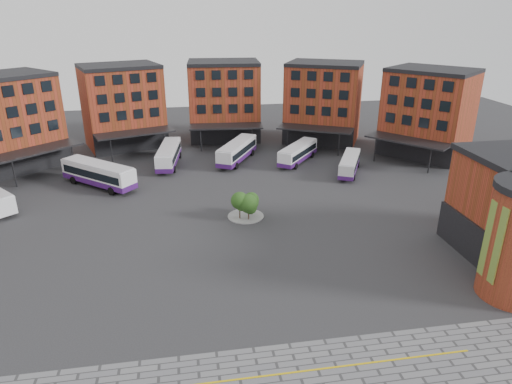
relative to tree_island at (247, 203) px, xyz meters
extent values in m
plane|color=#28282B|center=(-2.06, -11.51, -1.96)|extent=(160.00, 160.00, 0.00)
cube|color=gold|center=(-0.06, -25.51, -1.93)|extent=(26.00, 0.15, 0.02)
cube|color=#983421|center=(-33.50, 25.42, 5.04)|extent=(16.35, 16.13, 14.00)
cube|color=black|center=(-30.26, 21.81, 0.04)|extent=(10.00, 9.07, 4.00)
cube|color=black|center=(-33.50, 25.42, 12.34)|extent=(16.55, 16.35, 0.60)
cube|color=black|center=(-30.13, 21.66, 7.24)|extent=(8.60, 7.77, 8.00)
cube|color=black|center=(-28.69, 20.07, 2.04)|extent=(12.61, 11.97, 0.25)
cylinder|color=black|center=(-30.86, 15.68, 0.04)|extent=(0.20, 0.20, 4.00)
cylinder|color=black|center=(-24.10, 21.77, 0.04)|extent=(0.20, 0.20, 4.00)
cube|color=#983421|center=(-17.36, 34.93, 5.04)|extent=(15.55, 13.69, 14.00)
cube|color=black|center=(-15.78, 30.34, 0.04)|extent=(12.45, 4.71, 4.00)
cube|color=black|center=(-17.36, 34.93, 12.34)|extent=(15.65, 13.97, 0.60)
cube|color=black|center=(-15.71, 30.15, 7.24)|extent=(10.87, 3.87, 8.00)
cube|color=black|center=(-15.01, 28.12, 2.04)|extent=(13.72, 8.39, 0.25)
cylinder|color=black|center=(-18.73, 24.94, 0.04)|extent=(0.20, 0.20, 4.00)
cylinder|color=black|center=(-10.12, 27.90, 0.04)|extent=(0.20, 0.20, 4.00)
cube|color=#983421|center=(1.22, 37.37, 5.04)|extent=(13.67, 10.88, 14.00)
cube|color=black|center=(0.88, 32.54, 0.04)|extent=(13.00, 1.41, 4.00)
cube|color=black|center=(1.22, 37.37, 12.34)|extent=(13.69, 11.18, 0.60)
cube|color=black|center=(0.87, 32.34, 7.24)|extent=(11.42, 0.95, 8.00)
cube|color=black|center=(0.72, 30.19, 2.04)|extent=(13.28, 5.30, 0.25)
cylinder|color=black|center=(-3.94, 28.71, 0.04)|extent=(0.20, 0.20, 4.00)
cylinder|color=black|center=(5.13, 28.08, 0.04)|extent=(0.20, 0.20, 4.00)
cube|color=#983421|center=(19.28, 32.37, 5.04)|extent=(16.12, 14.81, 14.00)
cube|color=black|center=(17.08, 28.04, 0.04)|extent=(11.81, 6.35, 4.00)
cube|color=black|center=(19.28, 32.37, 12.34)|extent=(16.26, 15.08, 0.60)
cube|color=black|center=(16.99, 27.87, 7.24)|extent=(10.26, 5.33, 8.00)
cube|color=black|center=(16.01, 25.95, 2.04)|extent=(13.58, 9.82, 0.25)
cylinder|color=black|center=(11.14, 26.41, 0.04)|extent=(0.20, 0.20, 4.00)
cylinder|color=black|center=(19.25, 22.28, 0.04)|extent=(0.20, 0.20, 4.00)
cube|color=#983421|center=(33.95, 20.70, 5.04)|extent=(16.02, 16.39, 14.00)
cube|color=black|center=(30.23, 17.58, 0.04)|extent=(8.74, 10.28, 4.00)
cube|color=black|center=(33.95, 20.70, 12.34)|extent=(16.25, 16.58, 0.60)
cube|color=black|center=(30.08, 17.45, 7.24)|extent=(7.47, 8.86, 8.00)
cube|color=black|center=(28.43, 16.07, 2.04)|extent=(11.73, 12.79, 0.25)
cylinder|color=black|center=(24.13, 18.40, 0.04)|extent=(0.20, 0.20, 4.00)
cylinder|color=black|center=(29.98, 11.43, 0.04)|extent=(0.20, 0.20, 4.00)
cube|color=black|center=(20.84, -13.51, 0.04)|extent=(0.40, 12.00, 4.00)
cube|color=#C96D17|center=(18.04, -19.51, 3.54)|extent=(0.12, 2.20, 7.00)
cylinder|color=gray|center=(-0.06, 0.49, -1.90)|extent=(4.40, 4.40, 0.12)
cylinder|color=#332114|center=(-0.86, -0.11, -1.08)|extent=(0.14, 0.14, 1.75)
sphere|color=#224416|center=(-0.86, -0.11, 0.49)|extent=(2.11, 2.11, 2.11)
sphere|color=#224416|center=(-0.66, -0.26, -0.03)|extent=(1.48, 1.48, 1.48)
cylinder|color=#332114|center=(0.74, 1.09, -1.27)|extent=(0.14, 0.14, 1.38)
sphere|color=#224416|center=(0.74, 1.09, -0.03)|extent=(1.88, 1.88, 1.88)
sphere|color=#224416|center=(0.94, 0.94, -0.44)|extent=(1.32, 1.32, 1.32)
cylinder|color=#332114|center=(0.14, -0.51, -1.19)|extent=(0.14, 0.14, 1.54)
sphere|color=#224416|center=(0.14, -0.51, 0.20)|extent=(2.28, 2.28, 2.28)
sphere|color=#224416|center=(0.34, -0.66, -0.27)|extent=(1.59, 1.59, 1.59)
cylinder|color=black|center=(-28.64, 6.42, -1.49)|extent=(0.81, 0.88, 0.92)
cube|color=white|center=(-19.17, 13.98, 0.04)|extent=(11.13, 10.27, 2.75)
cube|color=black|center=(-19.17, 13.98, 0.23)|extent=(10.43, 9.67, 1.07)
cube|color=silver|center=(-19.17, 13.98, 1.47)|extent=(10.69, 9.86, 0.13)
cube|color=black|center=(-23.73, 18.00, 0.29)|extent=(1.67, 1.87, 1.24)
cube|color=#441769|center=(-19.17, 13.98, -0.94)|extent=(11.19, 10.33, 0.79)
cylinder|color=black|center=(-23.07, 15.54, -1.39)|extent=(1.07, 1.00, 1.12)
cylinder|color=black|center=(-21.21, 17.65, -1.39)|extent=(1.07, 1.00, 1.12)
cylinder|color=black|center=(-17.13, 10.32, -1.39)|extent=(1.07, 1.00, 1.12)
cylinder|color=black|center=(-15.28, 12.42, -1.39)|extent=(1.07, 1.00, 1.12)
cube|color=white|center=(-9.46, 21.95, -0.12)|extent=(4.01, 11.64, 2.54)
cube|color=black|center=(-9.46, 21.95, 0.07)|extent=(3.96, 10.74, 0.98)
cube|color=silver|center=(-9.46, 21.95, 1.21)|extent=(3.85, 11.17, 0.12)
cube|color=black|center=(-8.76, 27.50, 0.12)|extent=(2.20, 0.40, 1.14)
cube|color=#441769|center=(-9.46, 21.95, -1.02)|extent=(4.06, 11.68, 0.73)
cylinder|color=black|center=(-10.29, 25.73, -1.44)|extent=(0.44, 1.07, 1.04)
cylinder|color=black|center=(-7.72, 25.40, -1.44)|extent=(0.44, 1.07, 1.04)
cylinder|color=black|center=(-11.21, 18.49, -1.44)|extent=(0.44, 1.07, 1.04)
cylinder|color=black|center=(-8.64, 18.16, -1.44)|extent=(0.44, 1.07, 1.04)
cube|color=white|center=(1.66, 22.10, -0.07)|extent=(7.91, 11.50, 2.60)
cube|color=black|center=(1.66, 22.10, 0.11)|extent=(7.51, 10.71, 1.01)
cube|color=silver|center=(1.66, 22.10, 1.28)|extent=(7.59, 11.04, 0.13)
cube|color=black|center=(4.40, 27.12, 0.16)|extent=(2.03, 1.18, 1.17)
cube|color=#441769|center=(1.66, 22.10, -1.00)|extent=(7.96, 11.56, 0.74)
cylinder|color=black|center=(2.28, 26.00, -1.43)|extent=(0.79, 1.08, 1.06)
cylinder|color=black|center=(4.61, 24.74, -1.43)|extent=(0.79, 1.08, 1.06)
cylinder|color=black|center=(-1.29, 19.46, -1.43)|extent=(0.79, 1.08, 1.06)
cylinder|color=black|center=(1.04, 18.19, -1.43)|extent=(0.79, 1.08, 1.06)
cube|color=white|center=(11.47, 20.03, -0.25)|extent=(8.45, 9.77, 2.35)
cube|color=black|center=(11.47, 20.03, -0.08)|extent=(7.97, 9.15, 0.91)
cube|color=silver|center=(11.47, 20.03, 0.97)|extent=(8.11, 9.38, 0.12)
cube|color=black|center=(14.69, 24.09, -0.03)|extent=(1.67, 1.36, 1.06)
cube|color=#441769|center=(11.47, 20.03, -1.09)|extent=(8.50, 9.83, 0.67)
cylinder|color=black|center=(12.63, 23.42, -1.48)|extent=(0.82, 0.93, 0.96)
cylinder|color=black|center=(14.51, 21.93, -1.48)|extent=(0.82, 0.93, 0.96)
cylinder|color=black|center=(8.43, 18.12, -1.48)|extent=(0.82, 0.93, 0.96)
cylinder|color=black|center=(10.31, 16.63, -1.48)|extent=(0.82, 0.93, 0.96)
cube|color=silver|center=(17.96, 13.51, -0.39)|extent=(6.33, 9.65, 2.16)
cube|color=black|center=(17.96, 13.51, -0.24)|extent=(6.03, 8.99, 0.84)
cube|color=silver|center=(17.96, 13.51, 0.73)|extent=(6.07, 9.27, 0.11)
cube|color=black|center=(20.09, 17.76, -0.19)|extent=(1.73, 0.95, 0.97)
cube|color=#441769|center=(17.96, 13.51, -1.16)|extent=(6.38, 9.71, 0.62)
cylinder|color=black|center=(18.37, 16.78, -1.51)|extent=(0.63, 0.91, 0.88)
cylinder|color=black|center=(20.33, 15.79, -1.51)|extent=(0.63, 0.91, 0.88)
cylinder|color=black|center=(15.58, 11.24, -1.51)|extent=(0.63, 0.91, 0.88)
cylinder|color=black|center=(17.54, 10.25, -1.51)|extent=(0.63, 0.91, 0.88)
camera|label=1|loc=(-7.12, -49.60, 21.89)|focal=32.00mm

